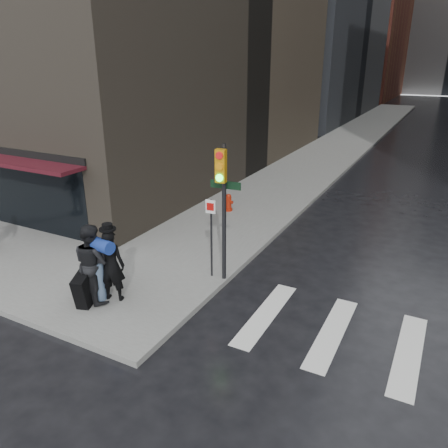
% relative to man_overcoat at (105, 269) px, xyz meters
% --- Properties ---
extents(ground, '(140.00, 140.00, 0.00)m').
position_rel_man_overcoat_xyz_m(ground, '(0.09, 0.43, -1.00)').
color(ground, black).
rests_on(ground, ground).
extents(sidewalk_left, '(4.00, 50.00, 0.15)m').
position_rel_man_overcoat_xyz_m(sidewalk_left, '(0.09, 27.43, -0.92)').
color(sidewalk_left, slate).
rests_on(sidewalk_left, ground).
extents(bldg_left_far, '(22.00, 20.00, 26.00)m').
position_rel_man_overcoat_xyz_m(bldg_left_far, '(-12.91, 62.43, 12.00)').
color(bldg_left_far, brown).
rests_on(bldg_left_far, ground).
extents(man_overcoat, '(1.03, 1.28, 2.02)m').
position_rel_man_overcoat_xyz_m(man_overcoat, '(0.00, 0.00, 0.00)').
color(man_overcoat, black).
rests_on(man_overcoat, ground).
extents(man_jeans, '(1.36, 1.10, 1.96)m').
position_rel_man_overcoat_xyz_m(man_jeans, '(-0.31, -0.07, 0.14)').
color(man_jeans, black).
rests_on(man_jeans, ground).
extents(traffic_light, '(0.91, 0.45, 3.64)m').
position_rel_man_overcoat_xyz_m(traffic_light, '(1.97, 2.25, 1.50)').
color(traffic_light, black).
rests_on(traffic_light, ground).
extents(fire_hydrant, '(0.40, 0.30, 0.68)m').
position_rel_man_overcoat_xyz_m(fire_hydrant, '(-0.43, 7.31, -0.54)').
color(fire_hydrant, '#991B09').
rests_on(fire_hydrant, ground).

